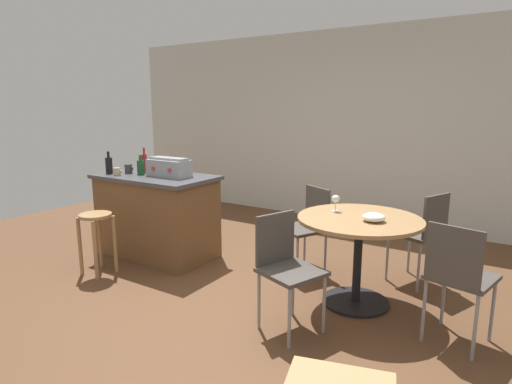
{
  "coord_description": "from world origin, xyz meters",
  "views": [
    {
      "loc": [
        1.99,
        -2.82,
        1.64
      ],
      "look_at": [
        -0.04,
        0.36,
        0.87
      ],
      "focal_mm": 29.55,
      "sensor_mm": 36.0,
      "label": 1
    }
  ],
  "objects_px": {
    "folding_chair_right": "(285,263)",
    "dining_table": "(359,238)",
    "cup_0": "(117,172)",
    "folding_chair_far": "(423,230)",
    "serving_bowl": "(374,217)",
    "kitchen_island": "(157,216)",
    "cup_1": "(159,167)",
    "toolbox": "(169,167)",
    "bottle_2": "(141,167)",
    "bottle_0": "(145,163)",
    "bottle_1": "(109,165)",
    "folding_chair_near": "(458,274)",
    "folding_chair_left": "(308,223)",
    "wooden_stool": "(97,231)",
    "cup_2": "(129,169)",
    "wine_glass": "(336,199)"
  },
  "relations": [
    {
      "from": "folding_chair_right",
      "to": "dining_table",
      "type": "bearing_deg",
      "value": 64.16
    },
    {
      "from": "cup_0",
      "to": "folding_chair_far",
      "type": "bearing_deg",
      "value": 17.94
    },
    {
      "from": "folding_chair_far",
      "to": "serving_bowl",
      "type": "distance_m",
      "value": 0.83
    },
    {
      "from": "kitchen_island",
      "to": "cup_1",
      "type": "bearing_deg",
      "value": 125.49
    },
    {
      "from": "folding_chair_right",
      "to": "toolbox",
      "type": "relative_size",
      "value": 1.84
    },
    {
      "from": "bottle_2",
      "to": "cup_0",
      "type": "xyz_separation_m",
      "value": [
        -0.16,
        -0.19,
        -0.04
      ]
    },
    {
      "from": "kitchen_island",
      "to": "bottle_0",
      "type": "bearing_deg",
      "value": 158.23
    },
    {
      "from": "bottle_1",
      "to": "bottle_2",
      "type": "bearing_deg",
      "value": 21.9
    },
    {
      "from": "folding_chair_far",
      "to": "cup_0",
      "type": "xyz_separation_m",
      "value": [
        -2.99,
        -0.97,
        0.43
      ]
    },
    {
      "from": "folding_chair_right",
      "to": "folding_chair_near",
      "type": "bearing_deg",
      "value": 20.26
    },
    {
      "from": "bottle_0",
      "to": "folding_chair_near",
      "type": "bearing_deg",
      "value": -5.53
    },
    {
      "from": "kitchen_island",
      "to": "folding_chair_near",
      "type": "bearing_deg",
      "value": -3.98
    },
    {
      "from": "folding_chair_far",
      "to": "bottle_0",
      "type": "xyz_separation_m",
      "value": [
        -2.92,
        -0.63,
        0.49
      ]
    },
    {
      "from": "dining_table",
      "to": "toolbox",
      "type": "relative_size",
      "value": 2.16
    },
    {
      "from": "folding_chair_far",
      "to": "bottle_1",
      "type": "height_order",
      "value": "bottle_1"
    },
    {
      "from": "toolbox",
      "to": "serving_bowl",
      "type": "distance_m",
      "value": 2.24
    },
    {
      "from": "dining_table",
      "to": "folding_chair_near",
      "type": "relative_size",
      "value": 1.15
    },
    {
      "from": "folding_chair_left",
      "to": "wooden_stool",
      "type": "bearing_deg",
      "value": -145.91
    },
    {
      "from": "bottle_2",
      "to": "serving_bowl",
      "type": "xyz_separation_m",
      "value": [
        2.59,
        0.02,
        -0.21
      ]
    },
    {
      "from": "cup_2",
      "to": "cup_1",
      "type": "bearing_deg",
      "value": 56.39
    },
    {
      "from": "cup_1",
      "to": "toolbox",
      "type": "bearing_deg",
      "value": -30.29
    },
    {
      "from": "dining_table",
      "to": "folding_chair_right",
      "type": "xyz_separation_m",
      "value": [
        -0.32,
        -0.67,
        -0.06
      ]
    },
    {
      "from": "folding_chair_left",
      "to": "folding_chair_near",
      "type": "bearing_deg",
      "value": -25.08
    },
    {
      "from": "dining_table",
      "to": "cup_2",
      "type": "height_order",
      "value": "cup_2"
    },
    {
      "from": "kitchen_island",
      "to": "folding_chair_far",
      "type": "bearing_deg",
      "value": 15.71
    },
    {
      "from": "wooden_stool",
      "to": "bottle_0",
      "type": "bearing_deg",
      "value": 100.98
    },
    {
      "from": "folding_chair_left",
      "to": "cup_1",
      "type": "relative_size",
      "value": 6.93
    },
    {
      "from": "folding_chair_right",
      "to": "cup_1",
      "type": "relative_size",
      "value": 7.0
    },
    {
      "from": "toolbox",
      "to": "bottle_0",
      "type": "bearing_deg",
      "value": 169.76
    },
    {
      "from": "folding_chair_near",
      "to": "bottle_0",
      "type": "distance_m",
      "value": 3.39
    },
    {
      "from": "dining_table",
      "to": "kitchen_island",
      "type": "bearing_deg",
      "value": -178.89
    },
    {
      "from": "folding_chair_left",
      "to": "bottle_2",
      "type": "relative_size",
      "value": 4.0
    },
    {
      "from": "dining_table",
      "to": "cup_1",
      "type": "bearing_deg",
      "value": 175.64
    },
    {
      "from": "bottle_1",
      "to": "cup_1",
      "type": "relative_size",
      "value": 1.98
    },
    {
      "from": "folding_chair_near",
      "to": "bottle_0",
      "type": "bearing_deg",
      "value": 174.47
    },
    {
      "from": "folding_chair_far",
      "to": "cup_1",
      "type": "distance_m",
      "value": 2.89
    },
    {
      "from": "folding_chair_far",
      "to": "bottle_0",
      "type": "relative_size",
      "value": 3.16
    },
    {
      "from": "wooden_stool",
      "to": "dining_table",
      "type": "relative_size",
      "value": 0.6
    },
    {
      "from": "bottle_1",
      "to": "folding_chair_near",
      "type": "bearing_deg",
      "value": -0.56
    },
    {
      "from": "folding_chair_right",
      "to": "wine_glass",
      "type": "distance_m",
      "value": 0.84
    },
    {
      "from": "wooden_stool",
      "to": "cup_0",
      "type": "bearing_deg",
      "value": 115.34
    },
    {
      "from": "wooden_stool",
      "to": "folding_chair_right",
      "type": "relative_size",
      "value": 0.71
    },
    {
      "from": "folding_chair_near",
      "to": "folding_chair_right",
      "type": "height_order",
      "value": "folding_chair_near"
    },
    {
      "from": "folding_chair_right",
      "to": "cup_0",
      "type": "xyz_separation_m",
      "value": [
        -2.3,
        0.4,
        0.44
      ]
    },
    {
      "from": "bottle_2",
      "to": "cup_0",
      "type": "relative_size",
      "value": 1.9
    },
    {
      "from": "dining_table",
      "to": "toolbox",
      "type": "distance_m",
      "value": 2.14
    },
    {
      "from": "wooden_stool",
      "to": "folding_chair_left",
      "type": "xyz_separation_m",
      "value": [
        1.73,
        1.17,
        0.06
      ]
    },
    {
      "from": "cup_0",
      "to": "cup_1",
      "type": "height_order",
      "value": "cup_1"
    },
    {
      "from": "wine_glass",
      "to": "serving_bowl",
      "type": "xyz_separation_m",
      "value": [
        0.38,
        -0.15,
        -0.07
      ]
    },
    {
      "from": "bottle_2",
      "to": "bottle_1",
      "type": "bearing_deg",
      "value": -158.1
    }
  ]
}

